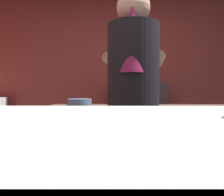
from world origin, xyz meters
The scene contains 9 objects.
wall_back centered at (0.00, 2.20, 1.35)m, with size 5.20×0.10×2.70m, color brown.
prep_counter centered at (0.35, 0.57, 0.46)m, with size 2.10×0.60×0.92m, color #513731.
back_shelf centered at (0.21, 1.92, 0.58)m, with size 0.84×0.36×1.16m, color #3F3337.
bartender centered at (0.03, 0.11, 0.99)m, with size 0.46×0.53×1.71m.
mixing_bowl centered at (-0.42, 0.67, 0.95)m, with size 0.22×0.22×0.06m, color slate.
chefs_knife centered at (0.31, 0.52, 0.92)m, with size 0.24×0.03×0.01m, color silver.
bottle_olive_oil centered at (-0.14, 1.83, 1.25)m, with size 0.05×0.05×0.23m.
bottle_soy centered at (0.45, 1.85, 1.24)m, with size 0.07×0.07×0.21m.
bottle_vinegar centered at (0.09, 1.97, 1.24)m, with size 0.06×0.06×0.21m.
Camera 1 is at (-0.08, -1.39, 1.06)m, focal length 36.55 mm.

